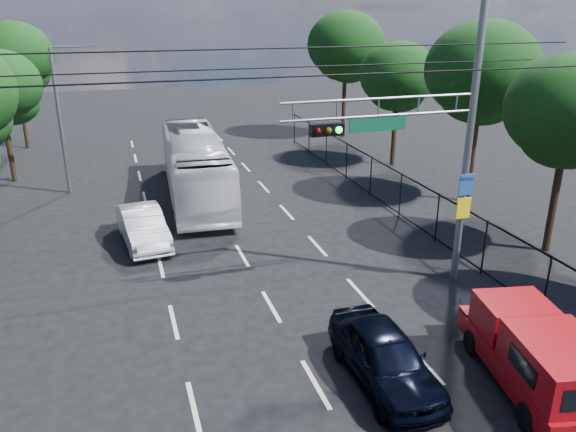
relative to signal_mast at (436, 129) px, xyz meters
name	(u,v)px	position (x,y,z in m)	size (l,w,h in m)	color
lane_markings	(231,236)	(-5.28, 6.01, -5.24)	(6.12, 38.00, 0.01)	beige
signal_mast	(436,129)	(0.00, 0.00, 0.00)	(6.43, 0.39, 9.50)	slate
streetlight_left	(63,114)	(-11.62, 14.01, -1.30)	(2.09, 0.22, 7.08)	slate
utility_wires	(260,64)	(-5.28, 0.84, 1.99)	(22.00, 5.04, 0.74)	black
fence_right	(422,208)	(2.32, 4.18, -4.21)	(0.06, 34.03, 2.00)	black
tree_right_b	(568,118)	(5.93, 1.03, -0.19)	(4.50, 4.50, 7.31)	black
tree_right_c	(482,78)	(6.53, 7.03, 0.49)	(5.10, 5.10, 8.29)	black
tree_right_d	(398,80)	(6.13, 14.03, -0.39)	(4.32, 4.32, 7.02)	black
tree_right_e	(346,50)	(6.33, 22.03, 0.69)	(5.28, 5.28, 8.58)	black
tree_left_d	(0,91)	(-14.67, 17.03, -0.52)	(4.20, 4.20, 6.83)	black
tree_left_e	(14,61)	(-14.87, 25.03, 0.29)	(4.92, 4.92, 7.99)	black
red_pickup	(536,353)	(-0.34, -5.69, -4.25)	(2.73, 5.23, 1.86)	black
navy_hatchback	(385,356)	(-3.63, -4.37, -4.54)	(1.67, 4.15, 1.41)	black
white_bus	(195,166)	(-5.81, 11.46, -3.71)	(2.58, 11.01, 3.07)	silver
white_van	(143,226)	(-8.70, 6.32, -4.54)	(1.50, 4.29, 1.41)	silver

